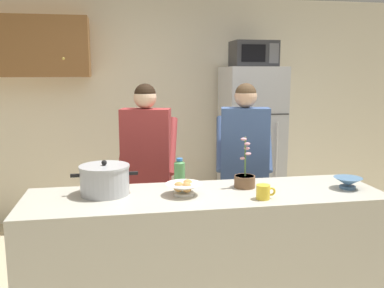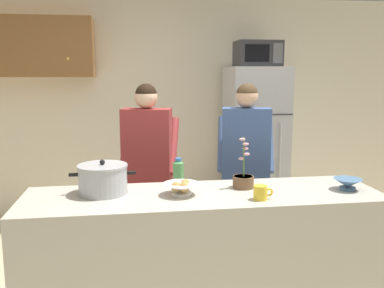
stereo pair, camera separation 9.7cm
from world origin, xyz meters
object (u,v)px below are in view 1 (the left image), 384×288
(bread_bowl, at_px, (184,188))
(bottle_near_edge, at_px, (180,172))
(coffee_mug, at_px, (264,192))
(cooking_pot, at_px, (105,180))
(person_near_pot, at_px, (146,156))
(refrigerator, at_px, (251,146))
(person_by_sink, at_px, (244,154))
(potted_orchid, at_px, (245,179))
(empty_bowl, at_px, (348,182))
(microwave, at_px, (254,54))

(bread_bowl, bearing_deg, bottle_near_edge, 87.70)
(coffee_mug, bearing_deg, cooking_pot, 164.01)
(coffee_mug, bearing_deg, person_near_pot, 123.23)
(refrigerator, relative_size, bread_bowl, 7.18)
(bottle_near_edge, bearing_deg, person_by_sink, 38.55)
(potted_orchid, bearing_deg, bottle_near_edge, 160.32)
(bread_bowl, height_order, bottle_near_edge, bottle_near_edge)
(refrigerator, height_order, empty_bowl, refrigerator)
(empty_bowl, xyz_separation_m, potted_orchid, (-0.71, 0.16, 0.02))
(empty_bowl, height_order, bottle_near_edge, bottle_near_edge)
(refrigerator, bearing_deg, bread_bowl, -119.98)
(potted_orchid, bearing_deg, person_near_pot, 130.71)
(cooking_pot, height_order, bread_bowl, cooking_pot)
(person_by_sink, xyz_separation_m, bottle_near_edge, (-0.66, -0.52, -0.01))
(microwave, height_order, person_near_pot, microwave)
(person_by_sink, height_order, bread_bowl, person_by_sink)
(microwave, relative_size, coffee_mug, 3.66)
(person_by_sink, bearing_deg, microwave, 68.67)
(cooking_pot, height_order, empty_bowl, cooking_pot)
(microwave, relative_size, bread_bowl, 1.91)
(empty_bowl, distance_m, potted_orchid, 0.73)
(microwave, height_order, bread_bowl, microwave)
(bread_bowl, bearing_deg, person_by_sink, 50.14)
(coffee_mug, relative_size, bottle_near_edge, 0.66)
(person_near_pot, height_order, empty_bowl, person_near_pot)
(empty_bowl, bearing_deg, microwave, 92.96)
(refrigerator, bearing_deg, person_by_sink, -110.93)
(bread_bowl, bearing_deg, coffee_mug, -19.63)
(coffee_mug, xyz_separation_m, potted_orchid, (-0.04, 0.29, 0.02))
(person_by_sink, height_order, bottle_near_edge, person_by_sink)
(bottle_near_edge, bearing_deg, cooking_pot, -163.19)
(coffee_mug, xyz_separation_m, empty_bowl, (0.68, 0.13, -0.00))
(potted_orchid, bearing_deg, empty_bowl, -12.67)
(person_by_sink, bearing_deg, coffee_mug, -99.95)
(coffee_mug, distance_m, bread_bowl, 0.53)
(person_by_sink, xyz_separation_m, empty_bowl, (0.50, -0.84, -0.06))
(microwave, bearing_deg, potted_orchid, -109.61)
(coffee_mug, height_order, bottle_near_edge, bottle_near_edge)
(empty_bowl, relative_size, potted_orchid, 0.54)
(person_near_pot, xyz_separation_m, empty_bowl, (1.36, -0.92, -0.06))
(person_near_pot, distance_m, empty_bowl, 1.64)
(coffee_mug, distance_m, bottle_near_edge, 0.67)
(person_near_pot, height_order, bottle_near_edge, person_near_pot)
(bread_bowl, xyz_separation_m, bottle_near_edge, (0.01, 0.28, 0.05))
(coffee_mug, relative_size, potted_orchid, 0.36)
(refrigerator, height_order, person_near_pot, refrigerator)
(person_near_pot, bearing_deg, microwave, 37.41)
(bottle_near_edge, distance_m, potted_orchid, 0.48)
(person_near_pot, height_order, cooking_pot, person_near_pot)
(person_by_sink, distance_m, potted_orchid, 0.72)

